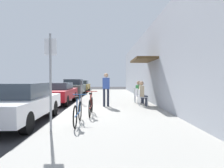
{
  "coord_description": "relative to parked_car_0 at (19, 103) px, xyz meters",
  "views": [
    {
      "loc": [
        1.87,
        -8.53,
        1.52
      ],
      "look_at": [
        2.28,
        5.29,
        1.17
      ],
      "focal_mm": 31.85,
      "sensor_mm": 36.0,
      "label": 1
    }
  ],
  "objects": [
    {
      "name": "bicycle_0",
      "position": [
        2.09,
        -0.73,
        -0.23
      ],
      "size": [
        0.46,
        1.71,
        0.9
      ],
      "color": "black",
      "rests_on": "sidewalk_slab"
    },
    {
      "name": "building_facade",
      "position": [
        5.74,
        3.68,
        1.65
      ],
      "size": [
        1.4,
        32.0,
        4.72
      ],
      "color": "#999EA8",
      "rests_on": "ground_plane"
    },
    {
      "name": "bicycle_1",
      "position": [
        2.38,
        0.82,
        -0.23
      ],
      "size": [
        0.46,
        1.71,
        0.9
      ],
      "color": "black",
      "rests_on": "sidewalk_slab"
    },
    {
      "name": "street_sign",
      "position": [
        1.5,
        -1.56,
        0.93
      ],
      "size": [
        0.32,
        0.06,
        2.6
      ],
      "color": "gray",
      "rests_on": "sidewalk_slab"
    },
    {
      "name": "sidewalk_slab",
      "position": [
        3.35,
        3.67,
        -0.65
      ],
      "size": [
        4.5,
        32.0,
        0.12
      ],
      "primitive_type": "cube",
      "color": "#9E9B93",
      "rests_on": "ground_plane"
    },
    {
      "name": "parked_car_0",
      "position": [
        0.0,
        0.0,
        0.0
      ],
      "size": [
        1.8,
        4.4,
        1.38
      ],
      "color": "silver",
      "rests_on": "ground_plane"
    },
    {
      "name": "seated_patron_1",
      "position": [
        4.86,
        4.33,
        0.1
      ],
      "size": [
        0.48,
        0.42,
        1.29
      ],
      "color": "#232838",
      "rests_on": "sidewalk_slab"
    },
    {
      "name": "ground_plane",
      "position": [
        1.1,
        1.67,
        -0.71
      ],
      "size": [
        60.0,
        60.0,
        0.0
      ],
      "primitive_type": "plane",
      "color": "#2D2D30"
    },
    {
      "name": "pedestrian_standing",
      "position": [
        2.97,
        3.22,
        0.41
      ],
      "size": [
        0.36,
        0.22,
        1.7
      ],
      "color": "#232838",
      "rests_on": "sidewalk_slab"
    },
    {
      "name": "cafe_chair_2",
      "position": [
        4.8,
        5.05,
        -0.09
      ],
      "size": [
        0.53,
        0.53,
        0.87
      ],
      "color": "silver",
      "rests_on": "sidewalk_slab"
    },
    {
      "name": "parking_meter",
      "position": [
        1.55,
        4.46,
        0.17
      ],
      "size": [
        0.12,
        0.1,
        1.32
      ],
      "color": "slate",
      "rests_on": "sidewalk_slab"
    },
    {
      "name": "parked_car_1",
      "position": [
        0.0,
        5.33,
        -0.03
      ],
      "size": [
        1.8,
        4.4,
        1.29
      ],
      "color": "maroon",
      "rests_on": "ground_plane"
    },
    {
      "name": "parked_car_3",
      "position": [
        0.0,
        16.84,
        -0.0
      ],
      "size": [
        1.8,
        4.4,
        1.35
      ],
      "color": "#A58433",
      "rests_on": "ground_plane"
    },
    {
      "name": "cafe_chair_1",
      "position": [
        4.8,
        4.32,
        -0.09
      ],
      "size": [
        0.51,
        0.51,
        0.87
      ],
      "color": "silver",
      "rests_on": "sidewalk_slab"
    },
    {
      "name": "seated_patron_0",
      "position": [
        4.86,
        3.34,
        0.1
      ],
      "size": [
        0.43,
        0.36,
        1.29
      ],
      "color": "#232838",
      "rests_on": "sidewalk_slab"
    },
    {
      "name": "cafe_chair_0",
      "position": [
        4.8,
        3.34,
        -0.09
      ],
      "size": [
        0.45,
        0.45,
        0.87
      ],
      "color": "silver",
      "rests_on": "sidewalk_slab"
    },
    {
      "name": "parked_car_2",
      "position": [
        -0.0,
        11.38,
        0.05
      ],
      "size": [
        1.8,
        4.4,
        1.5
      ],
      "color": "#47514C",
      "rests_on": "ground_plane"
    }
  ]
}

